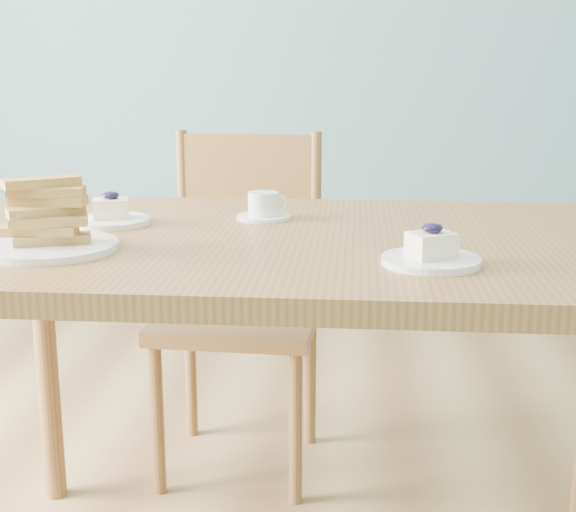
{
  "coord_description": "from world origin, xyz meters",
  "views": [
    {
      "loc": [
        0.43,
        -1.36,
        1.16
      ],
      "look_at": [
        0.29,
        0.25,
        0.77
      ],
      "focal_mm": 50.0,
      "sensor_mm": 36.0,
      "label": 1
    }
  ],
  "objects_px": {
    "cheesecake_plate_far": "(111,216)",
    "biscotti_plate": "(48,227)",
    "dining_chair": "(240,301)",
    "dining_table": "(303,275)",
    "coffee_cup": "(264,208)",
    "cheesecake_plate_near": "(431,254)"
  },
  "relations": [
    {
      "from": "cheesecake_plate_far",
      "to": "coffee_cup",
      "type": "xyz_separation_m",
      "value": [
        0.32,
        0.08,
        0.01
      ]
    },
    {
      "from": "dining_table",
      "to": "dining_chair",
      "type": "height_order",
      "value": "dining_chair"
    },
    {
      "from": "coffee_cup",
      "to": "biscotti_plate",
      "type": "relative_size",
      "value": 0.48
    },
    {
      "from": "dining_table",
      "to": "biscotti_plate",
      "type": "height_order",
      "value": "biscotti_plate"
    },
    {
      "from": "dining_chair",
      "to": "cheesecake_plate_near",
      "type": "distance_m",
      "value": 1.02
    },
    {
      "from": "cheesecake_plate_near",
      "to": "coffee_cup",
      "type": "bearing_deg",
      "value": 131.11
    },
    {
      "from": "dining_table",
      "to": "cheesecake_plate_near",
      "type": "xyz_separation_m",
      "value": [
        0.23,
        -0.21,
        0.1
      ]
    },
    {
      "from": "dining_table",
      "to": "cheesecake_plate_far",
      "type": "distance_m",
      "value": 0.44
    },
    {
      "from": "dining_chair",
      "to": "dining_table",
      "type": "bearing_deg",
      "value": -67.72
    },
    {
      "from": "dining_table",
      "to": "cheesecake_plate_near",
      "type": "height_order",
      "value": "cheesecake_plate_near"
    },
    {
      "from": "biscotti_plate",
      "to": "dining_chair",
      "type": "bearing_deg",
      "value": 73.97
    },
    {
      "from": "dining_table",
      "to": "dining_chair",
      "type": "distance_m",
      "value": 0.71
    },
    {
      "from": "dining_chair",
      "to": "cheesecake_plate_near",
      "type": "xyz_separation_m",
      "value": [
        0.46,
        -0.84,
        0.35
      ]
    },
    {
      "from": "dining_chair",
      "to": "cheesecake_plate_near",
      "type": "bearing_deg",
      "value": -58.78
    },
    {
      "from": "coffee_cup",
      "to": "cheesecake_plate_far",
      "type": "bearing_deg",
      "value": -170.46
    },
    {
      "from": "cheesecake_plate_far",
      "to": "dining_table",
      "type": "bearing_deg",
      "value": -11.2
    },
    {
      "from": "dining_table",
      "to": "dining_chair",
      "type": "bearing_deg",
      "value": 109.43
    },
    {
      "from": "biscotti_plate",
      "to": "coffee_cup",
      "type": "bearing_deg",
      "value": 43.59
    },
    {
      "from": "coffee_cup",
      "to": "biscotti_plate",
      "type": "height_order",
      "value": "biscotti_plate"
    },
    {
      "from": "cheesecake_plate_near",
      "to": "dining_table",
      "type": "bearing_deg",
      "value": 137.6
    },
    {
      "from": "cheesecake_plate_near",
      "to": "coffee_cup",
      "type": "height_order",
      "value": "cheesecake_plate_near"
    },
    {
      "from": "cheesecake_plate_far",
      "to": "biscotti_plate",
      "type": "relative_size",
      "value": 0.67
    }
  ]
}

